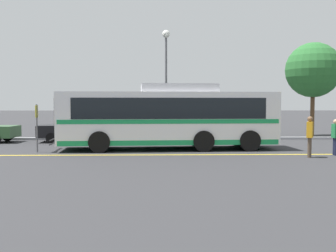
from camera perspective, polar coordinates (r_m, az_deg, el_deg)
ground_plane at (r=19.86m, az=-2.34°, el=-3.28°), size 220.00×220.00×0.00m
lane_strip_0 at (r=17.38m, az=0.19°, el=-4.20°), size 30.55×0.20×0.01m
curb_strip at (r=24.66m, az=-0.30°, el=-1.82°), size 38.55×0.36×0.15m
transit_bus at (r=19.44m, az=0.05°, el=1.38°), size 10.98×3.17×3.22m
parked_car_1 at (r=23.85m, az=-12.87°, el=-0.41°), size 4.63×2.03×1.54m
parked_car_2 at (r=23.05m, az=0.66°, el=-0.56°), size 4.29×2.00×1.45m
pedestrian_0 at (r=17.53m, az=19.89°, el=-1.10°), size 0.40×0.47×1.73m
pedestrian_1 at (r=18.64m, az=23.14°, el=-1.21°), size 0.24×0.43×1.58m
bus_stop_sign at (r=19.17m, az=-18.51°, el=0.57°), size 0.07×0.40×2.23m
street_lamp at (r=25.64m, az=-0.28°, el=9.34°), size 0.50×0.50×6.98m
tree_0 at (r=28.80m, az=20.33°, el=7.60°), size 3.73×3.73×6.42m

